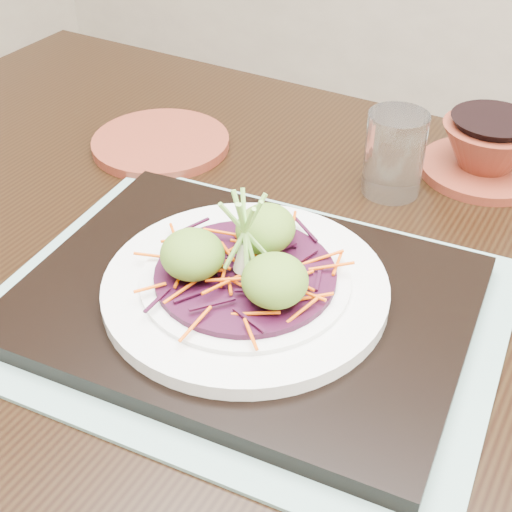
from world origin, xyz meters
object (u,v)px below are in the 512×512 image
at_px(white_plate, 246,286).
at_px(terracotta_side_plate, 161,143).
at_px(terracotta_bowl_set, 487,152).
at_px(water_glass, 394,154).
at_px(dining_table, 274,377).
at_px(serving_tray, 246,300).

xyz_separation_m(white_plate, terracotta_side_plate, (-0.23, 0.22, -0.02)).
relative_size(white_plate, terracotta_bowl_set, 1.41).
distance_m(white_plate, terracotta_side_plate, 0.32).
distance_m(white_plate, terracotta_bowl_set, 0.36).
distance_m(white_plate, water_glass, 0.25).
bearing_deg(dining_table, water_glass, 84.22).
bearing_deg(dining_table, serving_tray, -114.58).
xyz_separation_m(terracotta_side_plate, water_glass, (0.28, 0.03, 0.04)).
bearing_deg(terracotta_side_plate, white_plate, -43.65).
xyz_separation_m(serving_tray, water_glass, (0.05, 0.25, 0.03)).
bearing_deg(terracotta_side_plate, dining_table, -37.71).
bearing_deg(serving_tray, white_plate, -92.14).
height_order(dining_table, water_glass, water_glass).
relative_size(terracotta_side_plate, terracotta_bowl_set, 0.95).
bearing_deg(white_plate, serving_tray, 90.00).
distance_m(water_glass, terracotta_bowl_set, 0.12).
bearing_deg(water_glass, dining_table, -98.91).
bearing_deg(white_plate, water_glass, 78.67).
relative_size(white_plate, water_glass, 2.68).
xyz_separation_m(dining_table, white_plate, (-0.02, -0.03, 0.13)).
bearing_deg(white_plate, terracotta_bowl_set, 68.18).
bearing_deg(terracotta_side_plate, terracotta_bowl_set, 17.44).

